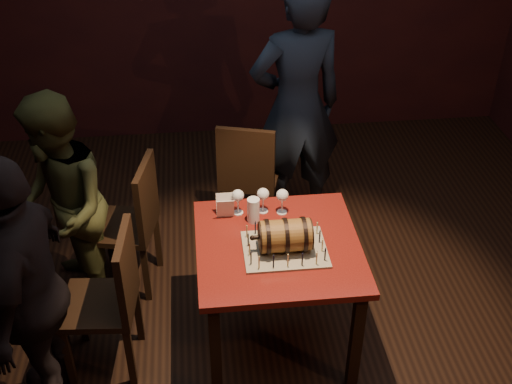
% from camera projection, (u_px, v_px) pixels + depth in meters
% --- Properties ---
extents(room_shell, '(5.04, 5.04, 2.80)m').
position_uv_depth(room_shell, '(274.00, 124.00, 3.29)').
color(room_shell, black).
rests_on(room_shell, ground).
extents(pub_table, '(0.90, 0.90, 0.75)m').
position_uv_depth(pub_table, '(278.00, 259.00, 3.58)').
color(pub_table, '#52100D').
rests_on(pub_table, ground).
extents(cake_board, '(0.45, 0.35, 0.01)m').
position_uv_depth(cake_board, '(285.00, 249.00, 3.47)').
color(cake_board, gray).
rests_on(cake_board, pub_table).
extents(barrel_cake, '(0.33, 0.19, 0.19)m').
position_uv_depth(barrel_cake, '(285.00, 236.00, 3.41)').
color(barrel_cake, brown).
rests_on(barrel_cake, cake_board).
extents(birthday_candles, '(0.40, 0.30, 0.09)m').
position_uv_depth(birthday_candles, '(285.00, 243.00, 3.44)').
color(birthday_candles, '#D8C981').
rests_on(birthday_candles, cake_board).
extents(wine_glass_left, '(0.07, 0.07, 0.16)m').
position_uv_depth(wine_glass_left, '(238.00, 197.00, 3.68)').
color(wine_glass_left, silver).
rests_on(wine_glass_left, pub_table).
extents(wine_glass_mid, '(0.07, 0.07, 0.16)m').
position_uv_depth(wine_glass_mid, '(263.00, 195.00, 3.70)').
color(wine_glass_mid, silver).
rests_on(wine_glass_mid, pub_table).
extents(wine_glass_right, '(0.07, 0.07, 0.16)m').
position_uv_depth(wine_glass_right, '(282.00, 196.00, 3.69)').
color(wine_glass_right, silver).
rests_on(wine_glass_right, pub_table).
extents(pint_of_ale, '(0.07, 0.07, 0.15)m').
position_uv_depth(pint_of_ale, '(253.00, 211.00, 3.65)').
color(pint_of_ale, silver).
rests_on(pint_of_ale, pub_table).
extents(menu_card, '(0.10, 0.05, 0.13)m').
position_uv_depth(menu_card, '(225.00, 207.00, 3.69)').
color(menu_card, white).
rests_on(menu_card, pub_table).
extents(chair_back, '(0.50, 0.50, 0.93)m').
position_uv_depth(chair_back, '(248.00, 174.00, 4.52)').
color(chair_back, black).
rests_on(chair_back, ground).
extents(chair_left_rear, '(0.47, 0.47, 0.93)m').
position_uv_depth(chair_left_rear, '(134.00, 219.00, 4.08)').
color(chair_left_rear, black).
rests_on(chair_left_rear, ground).
extents(chair_left_front, '(0.43, 0.43, 0.93)m').
position_uv_depth(chair_left_front, '(112.00, 295.00, 3.51)').
color(chair_left_front, black).
rests_on(chair_left_front, ground).
extents(person_back, '(0.75, 0.56, 1.86)m').
position_uv_depth(person_back, '(296.00, 108.00, 4.47)').
color(person_back, black).
rests_on(person_back, ground).
extents(person_left_rear, '(0.71, 0.82, 1.45)m').
position_uv_depth(person_left_rear, '(62.00, 208.00, 3.83)').
color(person_left_rear, '#3D4221').
rests_on(person_left_rear, ground).
extents(person_left_front, '(0.46, 0.95, 1.57)m').
position_uv_depth(person_left_front, '(30.00, 292.00, 3.15)').
color(person_left_front, black).
rests_on(person_left_front, ground).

